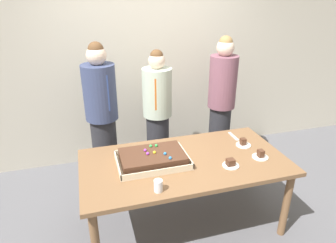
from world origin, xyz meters
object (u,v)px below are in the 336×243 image
Objects in this scene: plated_slice_near_right at (231,164)px; party_table at (185,168)px; person_serving_front at (102,116)px; person_green_shirt_behind at (221,103)px; sheet_cake at (153,158)px; drink_cup_nearest at (158,186)px; person_striped_tie_right at (157,114)px; plated_slice_far_left at (243,143)px; plated_slice_near_left at (260,155)px; cake_server_utensil at (233,136)px.

party_table is at bearing 150.76° from plated_slice_near_right.
person_serving_front is 1.47m from person_green_shirt_behind.
person_green_shirt_behind is at bearing 38.68° from sheet_cake.
sheet_cake is 0.42m from drink_cup_nearest.
plated_slice_far_left is at bearing 54.84° from person_striped_tie_right.
plated_slice_near_left is 0.26m from plated_slice_far_left.
plated_slice_far_left is at bearing 46.07° from plated_slice_near_right.
drink_cup_nearest is (-0.06, -0.42, 0.00)m from sheet_cake.
plated_slice_near_left and plated_slice_far_left have the same top height.
person_serving_front is (-1.03, 1.16, 0.12)m from plated_slice_near_right.
plated_slice_near_left is at bearing 12.18° from drink_cup_nearest.
cake_server_utensil reaches higher than party_table.
cake_server_utensil is at bearing 62.54° from person_striped_tie_right.
person_striped_tie_right reaches higher than sheet_cake.
plated_slice_near_left is at bearing 46.24° from person_green_shirt_behind.
plated_slice_far_left is 1.58m from person_serving_front.
plated_slice_near_right is 1.00× the size of plated_slice_far_left.
person_serving_front is at bearing 141.27° from plated_slice_near_left.
sheet_cake is 0.41× the size of person_striped_tie_right.
person_serving_front reaches higher than sheet_cake.
plated_slice_far_left is at bearing 9.50° from party_table.
plated_slice_far_left is 0.09× the size of person_green_shirt_behind.
person_striped_tie_right reaches higher than drink_cup_nearest.
plated_slice_near_left is (1.00, -0.19, -0.02)m from sheet_cake.
cake_server_utensil is 0.12× the size of person_serving_front.
plated_slice_near_right is at bearing -170.60° from plated_slice_near_left.
sheet_cake is at bearing 0.00° from person_green_shirt_behind.
party_table is at bearing 17.49° from person_striped_tie_right.
party_table is at bearing -154.47° from cake_server_utensil.
person_striped_tie_right reaches higher than plated_slice_far_left.
sheet_cake is 0.97m from plated_slice_far_left.
drink_cup_nearest is 0.06× the size of person_green_shirt_behind.
drink_cup_nearest reaches higher than plated_slice_near_left.
drink_cup_nearest is 1.74m from person_green_shirt_behind.
plated_slice_near_left is 1.09m from person_green_shirt_behind.
person_serving_front is 0.66m from person_striped_tie_right.
party_table is 2.95× the size of sheet_cake.
plated_slice_near_right is at bearing -133.93° from plated_slice_far_left.
party_table is 0.43m from plated_slice_near_right.
drink_cup_nearest is at bearing -8.82° from person_serving_front.
plated_slice_near_left is at bearing -10.87° from sheet_cake.
plated_slice_near_left is (0.71, -0.15, 0.10)m from party_table.
plated_slice_near_right is 0.74m from drink_cup_nearest.
party_table is 1.11× the size of person_green_shirt_behind.
plated_slice_near_left is 0.35m from plated_slice_near_right.
plated_slice_near_left is 1.08m from drink_cup_nearest.
person_striped_tie_right is (-0.68, 0.67, 0.08)m from cake_server_utensil.
cake_server_utensil is at bearing 34.28° from drink_cup_nearest.
drink_cup_nearest reaches higher than plated_slice_far_left.
person_serving_front is at bearing -39.78° from person_green_shirt_behind.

